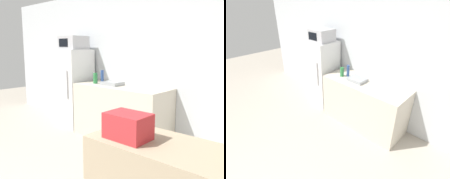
{
  "view_description": "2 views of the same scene",
  "coord_description": "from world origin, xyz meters",
  "views": [
    {
      "loc": [
        2.29,
        -0.29,
        1.54
      ],
      "look_at": [
        0.04,
        2.25,
        0.98
      ],
      "focal_mm": 40.0,
      "sensor_mm": 36.0,
      "label": 1
    },
    {
      "loc": [
        1.37,
        0.38,
        2.37
      ],
      "look_at": [
        -0.27,
        2.09,
        1.1
      ],
      "focal_mm": 28.0,
      "sensor_mm": 36.0,
      "label": 2
    }
  ],
  "objects": [
    {
      "name": "bottle_short",
      "position": [
        -0.85,
        2.81,
        1.01
      ],
      "size": [
        0.08,
        0.08,
        0.19
      ],
      "primitive_type": "cylinder",
      "color": "#2D7F42",
      "rests_on": "counter"
    },
    {
      "name": "counter",
      "position": [
        -0.31,
        2.88,
        0.46
      ],
      "size": [
        1.66,
        0.68,
        0.92
      ],
      "primitive_type": "cube",
      "color": "beige",
      "rests_on": "ground_plane"
    },
    {
      "name": "refrigerator",
      "position": [
        -1.51,
        2.88,
        0.76
      ],
      "size": [
        0.56,
        0.61,
        1.51
      ],
      "color": "silver",
      "rests_on": "ground_plane"
    },
    {
      "name": "sink_basin",
      "position": [
        -0.48,
        2.85,
        0.95
      ],
      "size": [
        0.34,
        0.26,
        0.06
      ],
      "primitive_type": "cube",
      "color": "#9EA3A8",
      "rests_on": "counter"
    },
    {
      "name": "bottle_tall",
      "position": [
        -0.76,
        2.89,
        1.04
      ],
      "size": [
        0.06,
        0.06,
        0.24
      ],
      "primitive_type": "cylinder",
      "color": "#2D4C8C",
      "rests_on": "counter"
    },
    {
      "name": "microwave",
      "position": [
        -1.51,
        2.88,
        1.64
      ],
      "size": [
        0.46,
        0.42,
        0.25
      ],
      "color": "#BCBCC1",
      "rests_on": "refrigerator"
    },
    {
      "name": "wall_back",
      "position": [
        0.0,
        3.26,
        1.3
      ],
      "size": [
        8.0,
        0.06,
        2.6
      ],
      "primitive_type": "cube",
      "color": "silver",
      "rests_on": "ground_plane"
    }
  ]
}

